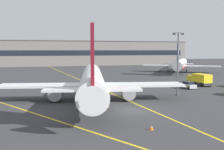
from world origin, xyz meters
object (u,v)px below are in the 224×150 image
Objects in this scene: service_truck_baggage_yellow at (199,79)px; safety_cone_by_nose_gear at (79,87)px; apron_lamp_post at (178,62)px; service_car_second at (188,85)px; airliner_foreground at (92,81)px; safety_cone_by_tail at (151,127)px; airliner_background at (180,64)px.

safety_cone_by_nose_gear is at bearing 174.49° from service_truck_baggage_yellow.
service_car_second is at bearing 47.07° from apron_lamp_post.
safety_cone_by_nose_gear is (-24.07, 7.14, -0.51)m from service_car_second.
safety_cone_by_tail is at bearing -81.77° from airliner_foreground.
apron_lamp_post reaches higher than service_car_second.
safety_cone_by_tail is (-27.18, -31.91, -1.22)m from service_truck_baggage_yellow.
service_car_second is 34.98m from safety_cone_by_tail.
service_car_second is 7.76× the size of safety_cone_by_tail.
safety_cone_by_nose_gear is at bearing 89.70° from airliner_foreground.
service_car_second is 7.20m from service_truck_baggage_yellow.
airliner_foreground is 9.65× the size of service_car_second.
airliner_background reaches higher than safety_cone_by_nose_gear.
apron_lamp_post is at bearing -40.77° from safety_cone_by_nose_gear.
airliner_foreground is at bearing 98.23° from safety_cone_by_tail.
airliner_foreground is 25.83m from service_car_second.
airliner_foreground is 74.91× the size of safety_cone_by_nose_gear.
airliner_background reaches higher than safety_cone_by_tail.
airliner_background is 4.46× the size of service_truck_baggage_yellow.
airliner_background is at bearing 59.55° from apron_lamp_post.
airliner_background is 40.33m from service_truck_baggage_yellow.
service_truck_baggage_yellow is (5.75, 4.27, 0.71)m from service_car_second.
apron_lamp_post is 23.32m from safety_cone_by_nose_gear.
apron_lamp_post is 1.59× the size of service_truck_baggage_yellow.
service_truck_baggage_yellow is at bearing 36.57° from service_car_second.
airliner_background is 57.15m from safety_cone_by_nose_gear.
service_truck_baggage_yellow is at bearing 23.59° from airliner_foreground.
apron_lamp_post is at bearing -132.93° from service_car_second.
service_car_second is 0.56× the size of service_truck_baggage_yellow.
apron_lamp_post is 11.75m from service_car_second.
airliner_background is 62.04× the size of safety_cone_by_nose_gear.
airliner_foreground reaches higher than service_truck_baggage_yellow.
apron_lamp_post is at bearing -120.45° from airliner_background.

